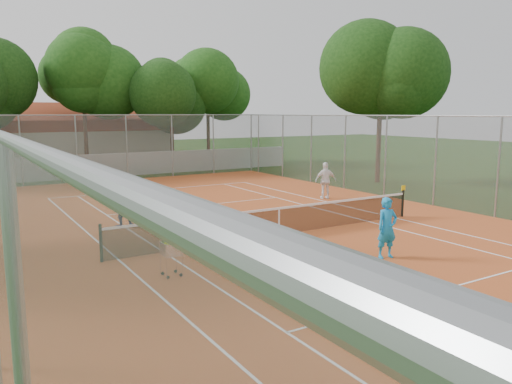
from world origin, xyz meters
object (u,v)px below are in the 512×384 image
tennis_net (279,221)px  player_far_right (326,180)px  player_near (387,228)px  clubhouse (57,137)px  player_far_left (121,204)px  ball_hopper (171,258)px

tennis_net → player_far_right: 7.79m
player_near → clubhouse: bearing=105.1°
player_near → player_far_left: 9.51m
player_far_left → ball_hopper: (-0.57, -6.27, -0.35)m
player_far_right → ball_hopper: 12.89m
ball_hopper → player_far_left: bearing=86.3°
player_far_left → player_far_right: bearing=-170.4°
tennis_net → clubhouse: (-2.00, 29.00, 1.69)m
player_near → player_far_left: (-5.32, 7.89, -0.03)m
player_far_right → ball_hopper: (-10.74, -7.11, -0.40)m
player_near → player_far_left: size_ratio=1.04×
clubhouse → player_far_left: clubhouse is taller
clubhouse → player_far_left: size_ratio=9.75×
tennis_net → player_far_right: (6.01, 4.93, 0.39)m
player_near → ball_hopper: 6.11m
player_far_right → clubhouse: bearing=-50.3°
player_near → player_far_right: size_ratio=0.99×
tennis_net → ball_hopper: size_ratio=12.22×
tennis_net → clubhouse: 29.12m
clubhouse → player_near: clubhouse is taller
tennis_net → player_near: size_ratio=6.81×
clubhouse → ball_hopper: 31.34m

